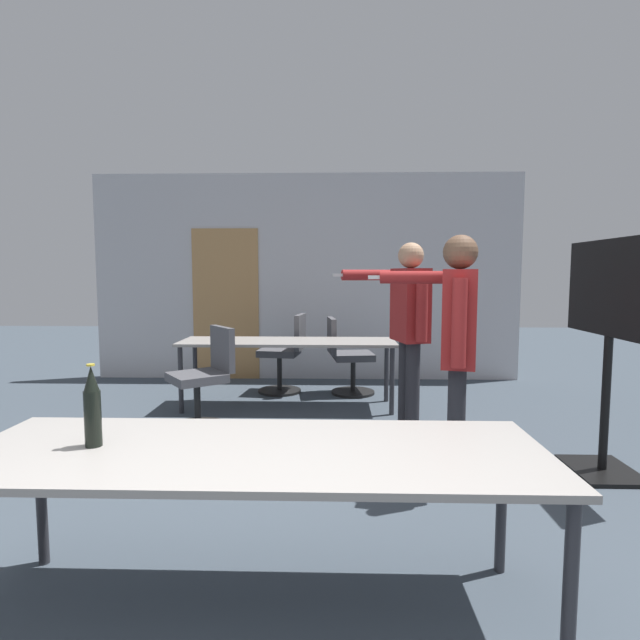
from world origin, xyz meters
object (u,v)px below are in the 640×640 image
object	(u,v)px
person_far_watching	(408,318)
office_chair_near_pushed	(285,355)
office_chair_far_right	(205,380)
office_chair_mid_tucked	(347,359)
beer_bottle	(92,408)
tv_screen	(610,326)
person_near_casual	(456,334)

from	to	relation	value
person_far_watching	office_chair_near_pushed	distance (m)	2.01
office_chair_far_right	office_chair_mid_tucked	xyz separation A→B (m)	(1.37, 1.34, -0.02)
office_chair_near_pushed	office_chair_far_right	xyz separation A→B (m)	(-0.63, -1.39, -0.01)
office_chair_near_pushed	office_chair_far_right	world-z (taller)	office_chair_near_pushed
office_chair_near_pushed	beer_bottle	bearing A→B (deg)	-178.39
person_far_watching	office_chair_far_right	xyz separation A→B (m)	(-1.89, 0.07, -0.60)
tv_screen	person_far_watching	distance (m)	1.59
tv_screen	office_chair_near_pushed	bearing A→B (deg)	-133.31
office_chair_near_pushed	office_chair_mid_tucked	world-z (taller)	office_chair_near_pushed
beer_bottle	office_chair_near_pushed	bearing A→B (deg)	84.14
tv_screen	person_near_casual	xyz separation A→B (m)	(-1.13, -0.22, -0.03)
tv_screen	person_far_watching	bearing A→B (deg)	-126.25
office_chair_far_right	beer_bottle	xyz separation A→B (m)	(0.22, -2.59, 0.45)
beer_bottle	office_chair_mid_tucked	bearing A→B (deg)	73.67
office_chair_mid_tucked	office_chair_far_right	bearing A→B (deg)	-53.09
person_near_casual	office_chair_far_right	bearing A→B (deg)	72.06
person_near_casual	beer_bottle	world-z (taller)	person_near_casual
person_far_watching	office_chair_mid_tucked	size ratio (longest dim) A/B	1.87
office_chair_mid_tucked	beer_bottle	size ratio (longest dim) A/B	2.66
person_far_watching	beer_bottle	world-z (taller)	person_far_watching
office_chair_mid_tucked	beer_bottle	bearing A→B (deg)	-23.80
tv_screen	office_chair_mid_tucked	size ratio (longest dim) A/B	1.84
office_chair_far_right	beer_bottle	bearing A→B (deg)	148.23
tv_screen	person_far_watching	world-z (taller)	person_far_watching
office_chair_near_pushed	tv_screen	bearing A→B (deg)	-125.84
tv_screen	person_far_watching	size ratio (longest dim) A/B	0.98
person_far_watching	tv_screen	bearing A→B (deg)	-139.98
person_far_watching	office_chair_mid_tucked	distance (m)	1.62
tv_screen	office_chair_mid_tucked	distance (m)	3.03
tv_screen	office_chair_near_pushed	world-z (taller)	tv_screen
office_chair_near_pushed	office_chair_mid_tucked	xyz separation A→B (m)	(0.74, -0.05, -0.03)
office_chair_far_right	office_chair_mid_tucked	distance (m)	1.92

